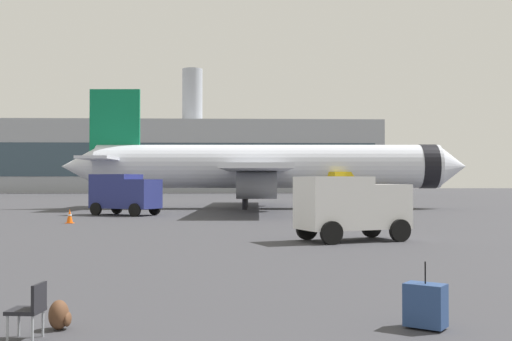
{
  "coord_description": "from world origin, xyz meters",
  "views": [
    {
      "loc": [
        -0.07,
        -4.23,
        2.42
      ],
      "look_at": [
        1.2,
        30.24,
        3.0
      ],
      "focal_mm": 43.7,
      "sensor_mm": 36.0,
      "label": 1
    }
  ],
  "objects_px": {
    "fuel_truck": "(354,188)",
    "gate_chair": "(30,307)",
    "safety_cone_near": "(342,218)",
    "traveller_backpack": "(60,315)",
    "safety_cone_mid": "(70,216)",
    "airplane_at_gate": "(265,167)",
    "rolling_suitcase": "(425,305)",
    "cargo_van": "(351,205)",
    "service_truck": "(125,192)"
  },
  "relations": [
    {
      "from": "airplane_at_gate",
      "to": "gate_chair",
      "type": "height_order",
      "value": "airplane_at_gate"
    },
    {
      "from": "safety_cone_mid",
      "to": "gate_chair",
      "type": "distance_m",
      "value": 27.05
    },
    {
      "from": "airplane_at_gate",
      "to": "safety_cone_near",
      "type": "xyz_separation_m",
      "value": [
        3.18,
        -20.47,
        -3.26
      ]
    },
    {
      "from": "safety_cone_near",
      "to": "cargo_van",
      "type": "bearing_deg",
      "value": -97.74
    },
    {
      "from": "safety_cone_mid",
      "to": "gate_chair",
      "type": "relative_size",
      "value": 0.96
    },
    {
      "from": "cargo_van",
      "to": "gate_chair",
      "type": "relative_size",
      "value": 5.6
    },
    {
      "from": "safety_cone_mid",
      "to": "service_truck",
      "type": "bearing_deg",
      "value": 78.74
    },
    {
      "from": "airplane_at_gate",
      "to": "service_truck",
      "type": "relative_size",
      "value": 6.78
    },
    {
      "from": "cargo_van",
      "to": "safety_cone_mid",
      "type": "xyz_separation_m",
      "value": [
        -14.11,
        10.98,
        -1.04
      ]
    },
    {
      "from": "rolling_suitcase",
      "to": "traveller_backpack",
      "type": "distance_m",
      "value": 5.98
    },
    {
      "from": "airplane_at_gate",
      "to": "cargo_van",
      "type": "distance_m",
      "value": 29.81
    },
    {
      "from": "service_truck",
      "to": "fuel_truck",
      "type": "relative_size",
      "value": 0.82
    },
    {
      "from": "safety_cone_mid",
      "to": "airplane_at_gate",
      "type": "bearing_deg",
      "value": 56.91
    },
    {
      "from": "airplane_at_gate",
      "to": "service_truck",
      "type": "height_order",
      "value": "airplane_at_gate"
    },
    {
      "from": "fuel_truck",
      "to": "safety_cone_mid",
      "type": "relative_size",
      "value": 7.77
    },
    {
      "from": "rolling_suitcase",
      "to": "safety_cone_near",
      "type": "bearing_deg",
      "value": 83.21
    },
    {
      "from": "rolling_suitcase",
      "to": "traveller_backpack",
      "type": "height_order",
      "value": "rolling_suitcase"
    },
    {
      "from": "cargo_van",
      "to": "gate_chair",
      "type": "xyz_separation_m",
      "value": [
        -7.85,
        -15.34,
        -0.95
      ]
    },
    {
      "from": "safety_cone_mid",
      "to": "gate_chair",
      "type": "xyz_separation_m",
      "value": [
        6.25,
        -26.32,
        0.09
      ]
    },
    {
      "from": "airplane_at_gate",
      "to": "safety_cone_near",
      "type": "bearing_deg",
      "value": -81.16
    },
    {
      "from": "service_truck",
      "to": "rolling_suitcase",
      "type": "relative_size",
      "value": 4.79
    },
    {
      "from": "airplane_at_gate",
      "to": "traveller_backpack",
      "type": "bearing_deg",
      "value": -97.27
    },
    {
      "from": "fuel_truck",
      "to": "rolling_suitcase",
      "type": "height_order",
      "value": "fuel_truck"
    },
    {
      "from": "service_truck",
      "to": "gate_chair",
      "type": "bearing_deg",
      "value": -82.47
    },
    {
      "from": "safety_cone_near",
      "to": "airplane_at_gate",
      "type": "bearing_deg",
      "value": 98.84
    },
    {
      "from": "airplane_at_gate",
      "to": "fuel_truck",
      "type": "height_order",
      "value": "airplane_at_gate"
    },
    {
      "from": "fuel_truck",
      "to": "cargo_van",
      "type": "bearing_deg",
      "value": -101.33
    },
    {
      "from": "safety_cone_near",
      "to": "gate_chair",
      "type": "xyz_separation_m",
      "value": [
        -9.1,
        -24.53,
        0.1
      ]
    },
    {
      "from": "service_truck",
      "to": "safety_cone_near",
      "type": "relative_size",
      "value": 6.49
    },
    {
      "from": "traveller_backpack",
      "to": "safety_cone_near",
      "type": "bearing_deg",
      "value": 69.69
    },
    {
      "from": "airplane_at_gate",
      "to": "traveller_backpack",
      "type": "height_order",
      "value": "airplane_at_gate"
    },
    {
      "from": "safety_cone_near",
      "to": "service_truck",
      "type": "bearing_deg",
      "value": 143.41
    },
    {
      "from": "safety_cone_near",
      "to": "gate_chair",
      "type": "height_order",
      "value": "gate_chair"
    },
    {
      "from": "safety_cone_mid",
      "to": "traveller_backpack",
      "type": "distance_m",
      "value": 26.49
    },
    {
      "from": "safety_cone_mid",
      "to": "gate_chair",
      "type": "bearing_deg",
      "value": -76.63
    },
    {
      "from": "fuel_truck",
      "to": "safety_cone_near",
      "type": "xyz_separation_m",
      "value": [
        -4.6,
        -19.97,
        -1.37
      ]
    },
    {
      "from": "fuel_truck",
      "to": "safety_cone_mid",
      "type": "distance_m",
      "value": 27.03
    },
    {
      "from": "rolling_suitcase",
      "to": "traveller_backpack",
      "type": "relative_size",
      "value": 2.29
    },
    {
      "from": "service_truck",
      "to": "rolling_suitcase",
      "type": "height_order",
      "value": "service_truck"
    },
    {
      "from": "airplane_at_gate",
      "to": "traveller_backpack",
      "type": "distance_m",
      "value": 44.85
    },
    {
      "from": "fuel_truck",
      "to": "rolling_suitcase",
      "type": "relative_size",
      "value": 5.86
    },
    {
      "from": "cargo_van",
      "to": "traveller_backpack",
      "type": "relative_size",
      "value": 10.03
    },
    {
      "from": "safety_cone_mid",
      "to": "traveller_backpack",
      "type": "relative_size",
      "value": 1.73
    },
    {
      "from": "traveller_backpack",
      "to": "airplane_at_gate",
      "type": "bearing_deg",
      "value": 82.73
    },
    {
      "from": "safety_cone_near",
      "to": "rolling_suitcase",
      "type": "bearing_deg",
      "value": -96.79
    },
    {
      "from": "airplane_at_gate",
      "to": "safety_cone_mid",
      "type": "xyz_separation_m",
      "value": [
        -12.17,
        -18.69,
        -3.25
      ]
    },
    {
      "from": "gate_chair",
      "to": "cargo_van",
      "type": "bearing_deg",
      "value": 62.88
    },
    {
      "from": "safety_cone_near",
      "to": "traveller_backpack",
      "type": "xyz_separation_m",
      "value": [
        -8.84,
        -23.88,
        -0.17
      ]
    },
    {
      "from": "fuel_truck",
      "to": "gate_chair",
      "type": "relative_size",
      "value": 7.5
    },
    {
      "from": "cargo_van",
      "to": "safety_cone_near",
      "type": "bearing_deg",
      "value": 82.26
    }
  ]
}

